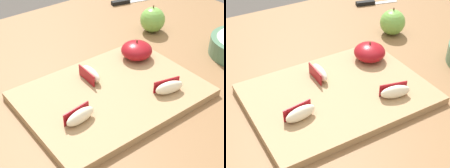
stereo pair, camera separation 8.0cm
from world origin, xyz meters
TOP-DOWN VIEW (x-y plane):
  - dining_table at (0.00, 0.00)m, footprint 1.36×0.94m
  - cutting_board at (0.01, -0.10)m, footprint 0.42×0.30m
  - apple_half_skin_up at (0.15, -0.02)m, footprint 0.08×0.08m
  - apple_wedge_middle at (-0.01, -0.03)m, footprint 0.03×0.07m
  - apple_wedge_left at (0.11, -0.19)m, footprint 0.07×0.04m
  - apple_wedge_back at (-0.11, -0.14)m, footprint 0.07×0.03m
  - paring_knife at (0.39, 0.32)m, footprint 0.16×0.06m
  - whole_apple_granny_green at (0.32, 0.10)m, footprint 0.08×0.08m

SIDE VIEW (x-z plane):
  - dining_table at x=0.00m, z-range 0.28..1.04m
  - paring_knife at x=0.39m, z-range 0.76..0.77m
  - cutting_board at x=0.01m, z-range 0.76..0.78m
  - apple_wedge_middle at x=-0.01m, z-range 0.78..0.81m
  - apple_wedge_left at x=0.11m, z-range 0.78..0.81m
  - apple_wedge_back at x=-0.11m, z-range 0.78..0.81m
  - whole_apple_granny_green at x=0.32m, z-range 0.75..0.84m
  - apple_half_skin_up at x=0.15m, z-range 0.77..0.82m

